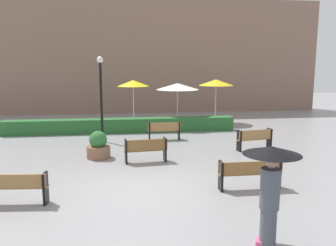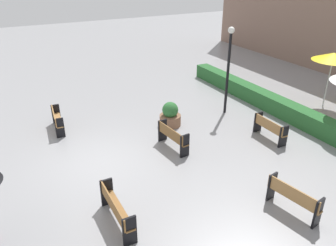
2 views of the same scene
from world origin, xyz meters
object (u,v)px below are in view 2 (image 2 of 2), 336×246
Objects in this scene: bench_far_right at (293,197)px; bench_near_left at (57,119)px; bench_back_row at (270,128)px; planter_pot at (170,116)px; bench_mid_center at (172,136)px; lamp_post at (229,62)px; patio_umbrella_yellow at (334,57)px; bench_near_right at (116,208)px.

bench_far_right reaches higher than bench_near_left.
bench_back_row is 8.44m from bench_near_left.
bench_mid_center is at bearing -26.04° from planter_pot.
bench_far_right is at bearing 29.85° from bench_near_left.
bench_mid_center is at bearing -64.74° from lamp_post.
lamp_post reaches higher than planter_pot.
bench_near_left is at bearing -135.77° from bench_mid_center.
bench_far_right is 9.30m from bench_near_left.
bench_back_row is 0.95× the size of bench_near_left.
bench_near_right is at bearing -75.85° from patio_umbrella_yellow.
bench_back_row is at bearing 103.48° from bench_near_right.
bench_mid_center is at bearing -88.96° from patio_umbrella_yellow.
planter_pot reaches higher than bench_near_left.
bench_mid_center is at bearing 131.06° from bench_near_right.
bench_near_left is at bearing -112.56° from planter_pot.
patio_umbrella_yellow reaches higher than bench_near_right.
patio_umbrella_yellow is (1.59, 4.62, 0.03)m from lamp_post.
bench_near_left is (-6.24, -0.28, -0.01)m from bench_near_right.
bench_back_row is at bearing 144.85° from bench_far_right.
patio_umbrella_yellow is (3.36, 11.71, 1.89)m from bench_near_left.
bench_back_row is 1.46× the size of planter_pot.
planter_pot is at bearing 138.27° from bench_near_right.
bench_back_row is 5.18m from patio_umbrella_yellow.
bench_near_right is at bearing -112.77° from bench_far_right.
bench_near_right reaches higher than bench_back_row.
bench_back_row is 0.39× the size of lamp_post.
bench_back_row is at bearing -74.88° from patio_umbrella_yellow.
planter_pot is (-2.84, -2.80, -0.05)m from bench_back_row.
bench_mid_center is 4.90m from bench_near_left.
bench_mid_center is at bearing -165.08° from bench_far_right.
planter_pot is 0.40× the size of patio_umbrella_yellow.
patio_umbrella_yellow reaches higher than bench_near_left.
lamp_post reaches higher than bench_near_left.
bench_far_right is 0.97× the size of bench_near_left.
bench_far_right is 4.72m from bench_near_right.
patio_umbrella_yellow is (-2.88, 11.44, 1.87)m from bench_near_right.
bench_mid_center reaches higher than bench_back_row.
bench_near_right is at bearing -56.75° from lamp_post.
bench_near_left is (-8.07, -4.63, -0.02)m from bench_far_right.
lamp_post reaches higher than bench_back_row.
bench_near_left is 0.62× the size of patio_umbrella_yellow.
bench_far_right is at bearing 67.23° from bench_near_right.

